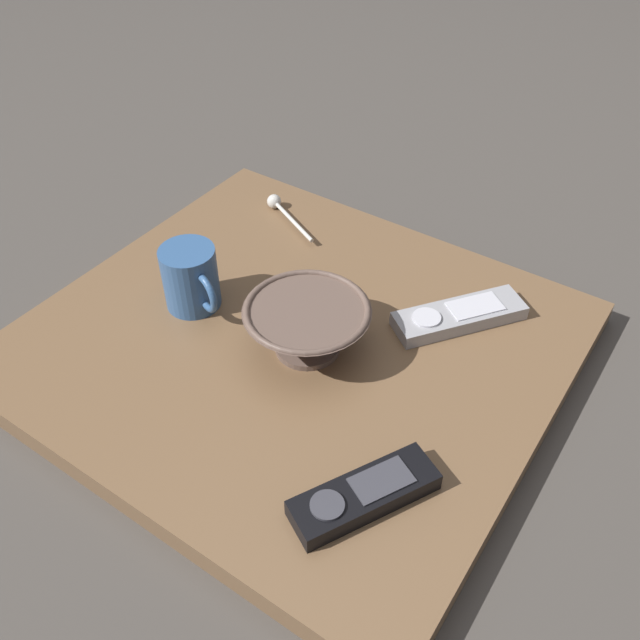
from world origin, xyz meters
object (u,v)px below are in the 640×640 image
cereal_bowl (307,326)px  tv_remote_near (364,495)px  tv_remote_far (459,316)px  coffee_mug (191,278)px  teaspoon (279,207)px

cereal_bowl → tv_remote_near: bearing=139.4°
cereal_bowl → tv_remote_far: 0.20m
tv_remote_far → coffee_mug: bearing=28.4°
coffee_mug → tv_remote_far: bearing=-151.6°
teaspoon → tv_remote_far: same height
cereal_bowl → coffee_mug: size_ratio=1.53×
cereal_bowl → coffee_mug: bearing=5.1°
teaspoon → tv_remote_far: 0.35m
teaspoon → tv_remote_near: bearing=135.9°
tv_remote_near → teaspoon: bearing=-44.1°
coffee_mug → tv_remote_far: size_ratio=0.60×
cereal_bowl → tv_remote_far: size_ratio=0.91×
tv_remote_near → tv_remote_far: bearing=-82.4°
cereal_bowl → coffee_mug: 0.17m
teaspoon → tv_remote_far: size_ratio=0.72×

